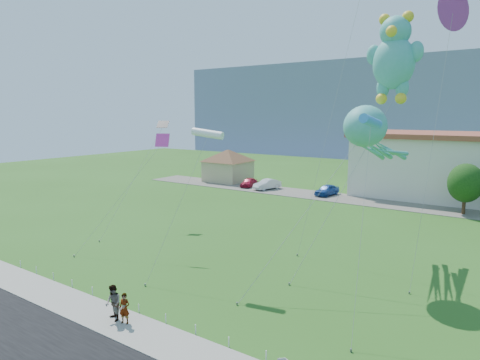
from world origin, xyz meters
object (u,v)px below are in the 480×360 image
at_px(pedestrian_right, 113,303).
at_px(octopus_kite, 371,136).
at_px(parked_car_red, 249,182).
at_px(teddy_bear_kite, 394,56).
at_px(parked_car_blue, 327,190).
at_px(pavilion, 228,162).
at_px(pedestrian_left, 124,308).
at_px(parked_car_silver, 267,184).

relative_size(pedestrian_right, octopus_kite, 0.13).
bearing_deg(parked_car_red, teddy_bear_kite, -52.14).
bearing_deg(parked_car_red, parked_car_blue, -9.76).
xyz_separation_m(parked_car_red, teddy_bear_kite, (26.23, -22.98, 13.48)).
bearing_deg(pavilion, parked_car_blue, -7.73).
xyz_separation_m(pedestrian_left, teddy_bear_kite, (8.49, 14.98, 13.28)).
relative_size(pedestrian_left, parked_car_red, 0.42).
bearing_deg(pedestrian_left, parked_car_blue, 79.14).
relative_size(pedestrian_right, parked_car_silver, 0.43).
height_order(parked_car_silver, octopus_kite, octopus_kite).
relative_size(parked_car_silver, teddy_bear_kite, 0.26).
xyz_separation_m(parked_car_blue, teddy_bear_kite, (14.13, -23.23, 13.41)).
relative_size(pedestrian_right, parked_car_red, 0.50).
bearing_deg(teddy_bear_kite, parked_car_silver, 135.31).
distance_m(parked_car_red, teddy_bear_kite, 37.38).
xyz_separation_m(pedestrian_left, parked_car_red, (-17.74, 37.96, -0.19)).
bearing_deg(octopus_kite, parked_car_blue, 118.93).
bearing_deg(parked_car_red, octopus_kite, -53.70).
relative_size(parked_car_red, teddy_bear_kite, 0.22).
relative_size(pavilion, parked_car_blue, 2.22).
bearing_deg(pedestrian_right, pavilion, 137.52).
bearing_deg(parked_car_blue, parked_car_silver, -168.59).
bearing_deg(octopus_kite, parked_car_red, 137.22).
xyz_separation_m(pedestrian_right, parked_car_silver, (-13.69, 37.74, -0.27)).
height_order(parked_car_blue, octopus_kite, octopus_kite).
relative_size(pedestrian_left, parked_car_silver, 0.37).
height_order(pedestrian_left, parked_car_blue, pedestrian_left).
distance_m(pavilion, teddy_bear_kite, 42.45).
distance_m(pedestrian_left, parked_car_silver, 40.30).
bearing_deg(parked_car_blue, teddy_bear_kite, -51.03).
height_order(pedestrian_left, pedestrian_right, pedestrian_right).
relative_size(pavilion, parked_car_silver, 2.15).
bearing_deg(teddy_bear_kite, octopus_kite, -171.12).
height_order(pedestrian_right, parked_car_silver, pedestrian_right).
distance_m(pedestrian_left, octopus_kite, 18.44).
xyz_separation_m(pedestrian_right, octopus_kite, (8.02, 14.91, 8.09)).
xyz_separation_m(pedestrian_left, parked_car_blue, (-5.65, 38.21, -0.12)).
xyz_separation_m(pedestrian_left, pedestrian_right, (-0.72, -0.11, 0.14)).
bearing_deg(parked_car_silver, octopus_kite, -30.05).
bearing_deg(parked_car_red, pedestrian_right, -76.83).
height_order(pedestrian_right, parked_car_red, pedestrian_right).
height_order(pavilion, parked_car_red, pavilion).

